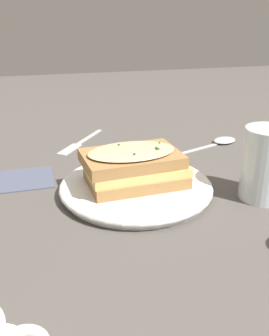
{
  "coord_description": "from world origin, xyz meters",
  "views": [
    {
      "loc": [
        -0.14,
        -0.54,
        0.29
      ],
      "look_at": [
        -0.0,
        0.02,
        0.04
      ],
      "focal_mm": 42.0,
      "sensor_mm": 36.0,
      "label": 1
    }
  ],
  "objects_px": {
    "water_glass": "(266,164)",
    "napkin": "(20,179)",
    "spoon": "(221,141)",
    "dinner_plate": "(134,187)",
    "sandwich": "(133,167)",
    "fork": "(77,144)"
  },
  "relations": [
    {
      "from": "fork",
      "to": "spoon",
      "type": "xyz_separation_m",
      "value": [
        0.31,
        -0.07,
        0.0
      ]
    },
    {
      "from": "dinner_plate",
      "to": "spoon",
      "type": "relative_size",
      "value": 1.6
    },
    {
      "from": "water_glass",
      "to": "spoon",
      "type": "distance_m",
      "value": 0.27
    },
    {
      "from": "sandwich",
      "to": "spoon",
      "type": "height_order",
      "value": "sandwich"
    },
    {
      "from": "water_glass",
      "to": "spoon",
      "type": "bearing_deg",
      "value": 78.8
    },
    {
      "from": "water_glass",
      "to": "fork",
      "type": "xyz_separation_m",
      "value": [
        -0.26,
        0.32,
        -0.06
      ]
    },
    {
      "from": "napkin",
      "to": "fork",
      "type": "bearing_deg",
      "value": 53.7
    },
    {
      "from": "sandwich",
      "to": "napkin",
      "type": "xyz_separation_m",
      "value": [
        -0.18,
        0.09,
        -0.04
      ]
    },
    {
      "from": "fork",
      "to": "napkin",
      "type": "height_order",
      "value": "same"
    },
    {
      "from": "fork",
      "to": "spoon",
      "type": "bearing_deg",
      "value": -156.4
    },
    {
      "from": "sandwich",
      "to": "napkin",
      "type": "height_order",
      "value": "sandwich"
    },
    {
      "from": "water_glass",
      "to": "spoon",
      "type": "relative_size",
      "value": 0.74
    },
    {
      "from": "spoon",
      "to": "napkin",
      "type": "height_order",
      "value": "spoon"
    },
    {
      "from": "dinner_plate",
      "to": "spoon",
      "type": "bearing_deg",
      "value": 38.06
    },
    {
      "from": "dinner_plate",
      "to": "sandwich",
      "type": "height_order",
      "value": "sandwich"
    },
    {
      "from": "napkin",
      "to": "dinner_plate",
      "type": "bearing_deg",
      "value": -27.32
    },
    {
      "from": "spoon",
      "to": "napkin",
      "type": "distance_m",
      "value": 0.44
    },
    {
      "from": "dinner_plate",
      "to": "fork",
      "type": "height_order",
      "value": "dinner_plate"
    },
    {
      "from": "water_glass",
      "to": "napkin",
      "type": "bearing_deg",
      "value": 157.26
    },
    {
      "from": "spoon",
      "to": "fork",
      "type": "bearing_deg",
      "value": -122.93
    },
    {
      "from": "fork",
      "to": "sandwich",
      "type": "bearing_deg",
      "value": 139.5
    },
    {
      "from": "sandwich",
      "to": "dinner_plate",
      "type": "bearing_deg",
      "value": -34.32
    }
  ]
}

